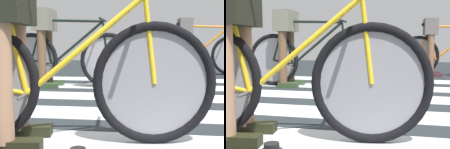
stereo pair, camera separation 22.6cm
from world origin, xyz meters
The scene contains 8 objects.
ground centered at (0.00, 0.00, 0.01)m, with size 18.00×14.00×0.02m.
crosswalk_markings centered at (0.01, 0.24, 0.02)m, with size 5.42×4.25×0.00m.
bicycle_1_of_3 centered at (-0.21, -0.92, 0.41)m, with size 1.73×0.52×0.93m.
cyclist_1_of_3 centered at (-0.52, -0.97, 0.65)m, with size 0.36×0.44×0.98m.
bicycle_2_of_3 centered at (-0.80, 1.25, 0.41)m, with size 1.74×0.52×0.93m.
cyclist_2_of_3 centered at (-1.11, 1.25, 0.68)m, with size 0.32×0.41×1.02m.
bicycle_3_of_3 centered at (1.18, 2.99, 0.41)m, with size 1.74×0.52×0.93m.
cyclist_3_of_3 centered at (0.87, 2.98, 0.67)m, with size 0.33×0.42×1.01m.
Camera 2 is at (0.51, -2.61, 0.62)m, focal length 48.64 mm.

